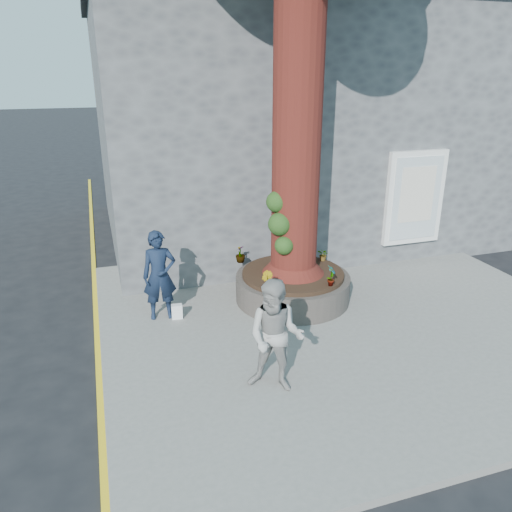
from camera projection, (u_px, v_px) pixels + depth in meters
name	position (u px, v px, depth m)	size (l,w,h in m)	color
ground	(292.00, 362.00, 8.25)	(120.00, 120.00, 0.00)	black
pavement	(345.00, 318.00, 9.55)	(9.00, 8.00, 0.12)	slate
yellow_line	(99.00, 361.00, 8.26)	(0.10, 30.00, 0.01)	yellow
stone_shop	(283.00, 120.00, 14.25)	(10.30, 8.30, 6.30)	#4A4C4F
neighbour_shop	(507.00, 118.00, 16.62)	(6.00, 8.00, 6.00)	#4A4C4F
planter	(293.00, 286.00, 10.11)	(2.30, 2.30, 0.60)	black
man	(159.00, 276.00, 9.19)	(0.62, 0.41, 1.70)	#121D32
woman	(276.00, 337.00, 7.09)	(0.83, 0.65, 1.72)	#9B9895
shopping_bag	(177.00, 312.00, 9.38)	(0.20, 0.12, 0.28)	white
plant_a	(331.00, 276.00, 9.29)	(0.22, 0.15, 0.41)	gray
plant_b	(267.00, 283.00, 8.92)	(0.24, 0.24, 0.44)	gray
plant_c	(240.00, 254.00, 10.45)	(0.20, 0.20, 0.36)	gray
plant_d	(324.00, 255.00, 10.55)	(0.24, 0.21, 0.26)	gray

